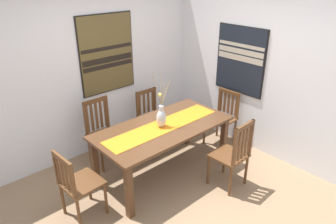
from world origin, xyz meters
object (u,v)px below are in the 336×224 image
Objects in this scene: dining_table at (163,133)px; chair_1 at (223,116)px; chair_3 at (77,183)px; centerpiece_vase at (161,117)px; chair_2 at (152,116)px; painting_on_back_wall at (107,54)px; painting_on_side_wall at (240,60)px; chair_4 at (102,131)px; chair_0 at (233,154)px.

chair_1 is (1.31, 0.01, -0.17)m from dining_table.
centerpiece_vase is at bearing -0.89° from chair_3.
chair_2 is (-0.85, 0.81, -0.01)m from chair_1.
painting_on_back_wall is 1.13× the size of painting_on_side_wall.
chair_3 is at bearing 179.16° from dining_table.
chair_4 is 0.83× the size of painting_on_back_wall.
chair_3 is at bearing 179.76° from chair_1.
chair_2 is 1.22m from painting_on_back_wall.
centerpiece_vase reaches higher than chair_3.
dining_table is at bearing -119.42° from chair_2.
chair_4 reaches higher than chair_2.
centerpiece_vase is 0.63× the size of painting_on_back_wall.
chair_4 is at bearing 154.22° from chair_1.
dining_table is at bearing -0.84° from chair_3.
chair_3 is 0.85× the size of painting_on_side_wall.
centerpiece_vase is 1.05m from chair_2.
dining_table is 2.09× the size of chair_2.
dining_table is 2.51× the size of centerpiece_vase.
chair_2 reaches higher than dining_table.
chair_3 is (-1.74, -0.80, -0.00)m from chair_2.
painting_on_side_wall is at bearing -39.13° from painting_on_back_wall.
painting_on_back_wall is at bearing 139.37° from chair_2.
chair_2 is at bearing 24.57° from chair_3.
painting_on_side_wall is at bearing -1.46° from chair_3.
painting_on_side_wall is at bearing -1.91° from centerpiece_vase.
chair_4 is at bearing 155.52° from painting_on_side_wall.
dining_table is at bearing -179.66° from chair_1.
dining_table is 1.79× the size of painting_on_side_wall.
chair_1 is 0.94m from painting_on_side_wall.
chair_2 is at bearing -40.63° from painting_on_back_wall.
chair_4 is at bearing 117.52° from dining_table.
chair_1 reaches higher than chair_2.
painting_on_side_wall reaches higher than chair_4.
painting_on_side_wall is (1.10, -0.87, 0.92)m from chair_2.
chair_0 is at bearing -89.07° from chair_2.
painting_on_side_wall is (1.07, 0.77, 0.88)m from chair_0.
centerpiece_vase is 0.76× the size of chair_0.
chair_1 is 1.96m from chair_4.
chair_0 is 0.94× the size of painting_on_side_wall.
painting_on_back_wall reaches higher than chair_3.
centerpiece_vase is at bearing -178.64° from dining_table.
chair_1 is at bearing -0.24° from chair_3.
chair_0 is at bearing -60.93° from chair_4.
chair_3 is at bearing -134.86° from chair_4.
painting_on_back_wall is 2.05m from painting_on_side_wall.
chair_0 reaches higher than chair_2.
centerpiece_vase is 1.04m from chair_4.
chair_1 is 2.60m from chair_3.
chair_1 reaches higher than chair_3.
chair_3 is (-1.77, 0.84, -0.03)m from chair_0.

